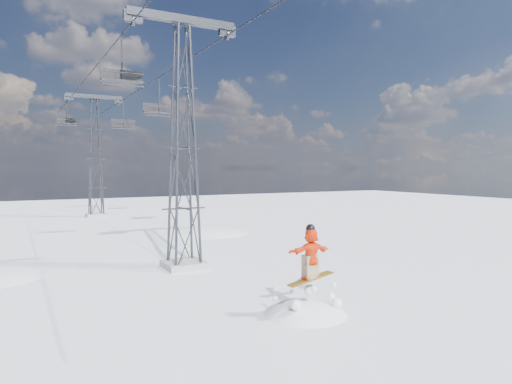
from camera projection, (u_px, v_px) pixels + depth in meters
ground at (248, 322)px, 13.59m from camera, size 120.00×120.00×0.00m
snow_terrain at (41, 380)px, 30.55m from camera, size 39.00×37.00×22.00m
lift_tower_near at (183, 149)px, 20.72m from camera, size 5.20×1.80×11.43m
lift_tower_far at (95, 159)px, 42.74m from camera, size 5.20×1.80×11.43m
haul_cables at (126, 75)px, 30.57m from camera, size 4.46×51.00×0.06m
snowboarder_jump at (305, 365)px, 14.43m from camera, size 4.40×4.40×6.83m
lift_chair_near at (122, 77)px, 21.60m from camera, size 1.94×0.56×2.41m
lift_chair_mid at (159, 109)px, 31.60m from camera, size 2.18×0.63×2.70m
lift_chair_far at (67, 121)px, 43.46m from camera, size 1.80×0.52×2.23m
lift_chair_extra at (123, 124)px, 41.76m from camera, size 2.19×0.63×2.71m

